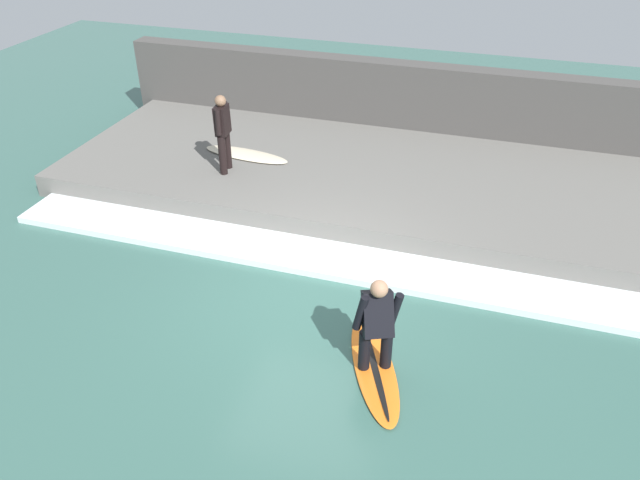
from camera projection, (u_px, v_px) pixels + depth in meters
ground_plane at (309, 298)px, 9.46m from camera, size 28.00×28.00×0.00m
concrete_ledge at (367, 179)px, 12.30m from camera, size 4.40×12.08×0.44m
back_wall at (395, 103)px, 13.89m from camera, size 0.50×12.68×1.85m
wave_foam_crest at (328, 259)px, 10.23m from camera, size 0.97×11.48×0.12m
surfboard_riding at (374, 368)px, 8.16m from camera, size 2.09×1.30×0.07m
surfer_riding at (377, 321)px, 7.73m from camera, size 0.55×0.59×1.37m
surfer_waiting_near at (223, 129)px, 11.68m from camera, size 0.51×0.25×1.51m
surfboard_waiting_near at (246, 154)px, 12.69m from camera, size 0.73×1.92×0.06m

